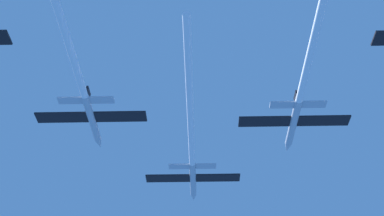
{
  "coord_description": "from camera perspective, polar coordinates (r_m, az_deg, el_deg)",
  "views": [
    {
      "loc": [
        1.37,
        -62.73,
        -39.17
      ],
      "look_at": [
        0.37,
        -17.55,
        -0.05
      ],
      "focal_mm": 40.83,
      "sensor_mm": 36.0,
      "label": 1
    }
  ],
  "objects": [
    {
      "name": "jet_lead",
      "position": [
        65.45,
        -0.06,
        -4.62
      ],
      "size": [
        15.63,
        40.8,
        2.59
      ],
      "color": "#B2BAC6"
    },
    {
      "name": "jet_right_wing",
      "position": [
        57.13,
        14.46,
        3.8
      ],
      "size": [
        15.63,
        38.08,
        2.59
      ],
      "color": "#B2BAC6"
    },
    {
      "name": "jet_left_wing",
      "position": [
        55.9,
        -15.06,
        5.63
      ],
      "size": [
        15.63,
        42.09,
        2.59
      ],
      "color": "#B2BAC6"
    }
  ]
}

